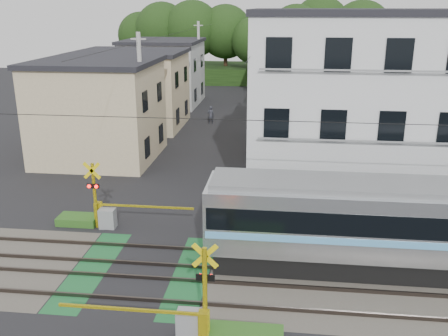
# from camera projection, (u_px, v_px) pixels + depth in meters

# --- Properties ---
(ground) EXTENTS (120.00, 120.00, 0.00)m
(ground) POSITION_uv_depth(u_px,v_px,m) (141.00, 272.00, 18.58)
(ground) COLOR black
(track_bed) EXTENTS (120.00, 120.00, 0.14)m
(track_bed) POSITION_uv_depth(u_px,v_px,m) (141.00, 271.00, 18.57)
(track_bed) COLOR #47423A
(track_bed) RESTS_ON ground
(crossing_signal_near) EXTENTS (4.74, 0.65, 3.09)m
(crossing_signal_near) POSITION_uv_depth(u_px,v_px,m) (191.00, 318.00, 14.62)
(crossing_signal_near) COLOR yellow
(crossing_signal_near) RESTS_ON ground
(crossing_signal_far) EXTENTS (4.74, 0.65, 3.09)m
(crossing_signal_far) POSITION_uv_depth(u_px,v_px,m) (106.00, 212.00, 22.10)
(crossing_signal_far) COLOR yellow
(crossing_signal_far) RESTS_ON ground
(apartment_block) EXTENTS (10.20, 8.36, 9.30)m
(apartment_block) POSITION_uv_depth(u_px,v_px,m) (351.00, 105.00, 25.16)
(apartment_block) COLOR silver
(apartment_block) RESTS_ON ground
(houses_row) EXTENTS (22.07, 31.35, 6.80)m
(houses_row) POSITION_uv_depth(u_px,v_px,m) (226.00, 83.00, 42.02)
(houses_row) COLOR #C5B28B
(houses_row) RESTS_ON ground
(tree_hill) EXTENTS (40.00, 13.45, 10.65)m
(tree_hill) POSITION_uv_depth(u_px,v_px,m) (247.00, 42.00, 63.19)
(tree_hill) COLOR #1C3612
(tree_hill) RESTS_ON ground
(catenary) EXTENTS (60.00, 5.04, 7.00)m
(catenary) POSITION_uv_depth(u_px,v_px,m) (309.00, 185.00, 16.80)
(catenary) COLOR #2D2D33
(catenary) RESTS_ON ground
(utility_poles) EXTENTS (7.90, 42.00, 8.00)m
(utility_poles) POSITION_uv_depth(u_px,v_px,m) (205.00, 77.00, 39.15)
(utility_poles) COLOR #A5A5A0
(utility_poles) RESTS_ON ground
(pedestrian) EXTENTS (0.62, 0.48, 1.51)m
(pedestrian) POSITION_uv_depth(u_px,v_px,m) (211.00, 115.00, 41.53)
(pedestrian) COLOR #2F313B
(pedestrian) RESTS_ON ground
(weed_patches) EXTENTS (10.25, 8.80, 0.40)m
(weed_patches) POSITION_uv_depth(u_px,v_px,m) (187.00, 271.00, 18.24)
(weed_patches) COLOR #2D5E1E
(weed_patches) RESTS_ON ground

